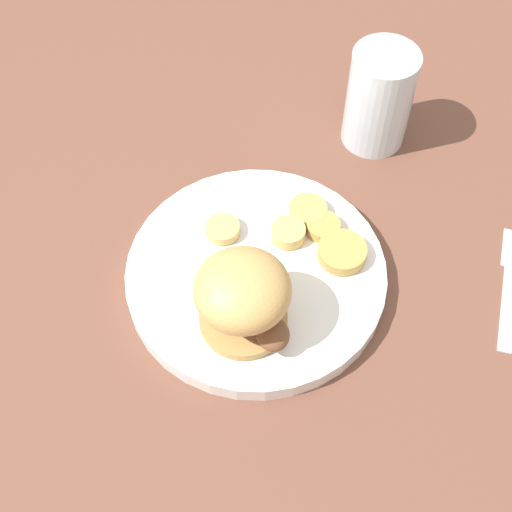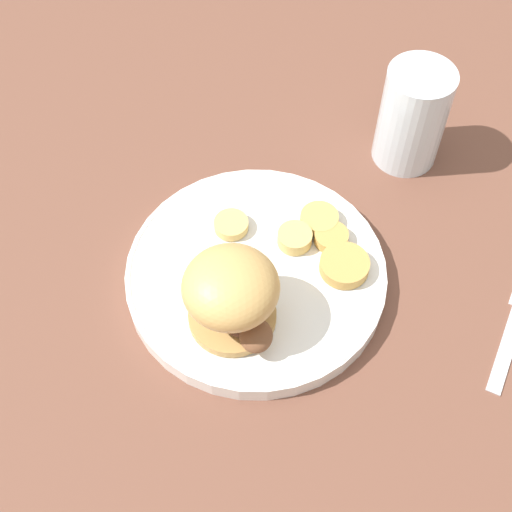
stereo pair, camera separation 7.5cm
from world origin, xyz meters
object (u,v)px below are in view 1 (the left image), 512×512
Objects in this scene: sandwich at (244,298)px; drinking_glass at (379,98)px; fork at (510,285)px; dinner_plate at (256,274)px.

drinking_glass reaches higher than sandwich.
fork is 1.14× the size of drinking_glass.
drinking_glass reaches higher than dinner_plate.
sandwich is 0.68× the size of fork.
dinner_plate is at bearing -106.43° from fork.
fork is at bearing 15.64° from drinking_glass.
dinner_plate is 2.17× the size of drinking_glass.
drinking_glass is at bearing -164.36° from fork.
dinner_plate is 2.80× the size of sandwich.
sandwich is at bearing -93.69° from fork.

